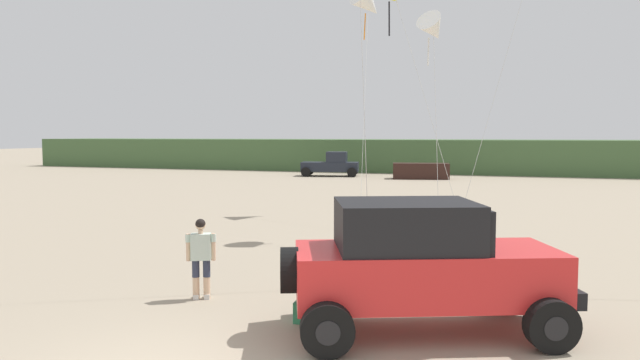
{
  "coord_description": "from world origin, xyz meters",
  "views": [
    {
      "loc": [
        4.74,
        -6.98,
        3.39
      ],
      "look_at": [
        0.92,
        4.23,
        2.47
      ],
      "focal_mm": 33.05,
      "sensor_mm": 36.0,
      "label": 1
    }
  ],
  "objects_px": {
    "distant_sedan": "(421,171)",
    "kite_pink_ribbon": "(368,4)",
    "kite_white_parafoil": "(433,29)",
    "jeep": "(422,263)",
    "cooler_box": "(311,312)",
    "person_watching": "(201,254)",
    "distant_pickup": "(332,165)"
  },
  "relations": [
    {
      "from": "person_watching",
      "to": "kite_pink_ribbon",
      "type": "xyz_separation_m",
      "value": [
        -0.19,
        14.6,
        8.04
      ]
    },
    {
      "from": "kite_pink_ribbon",
      "to": "kite_white_parafoil",
      "type": "relative_size",
      "value": 1.36
    },
    {
      "from": "jeep",
      "to": "cooler_box",
      "type": "xyz_separation_m",
      "value": [
        -1.97,
        -0.11,
        -1.01
      ]
    },
    {
      "from": "distant_sedan",
      "to": "cooler_box",
      "type": "bearing_deg",
      "value": -95.83
    },
    {
      "from": "person_watching",
      "to": "cooler_box",
      "type": "xyz_separation_m",
      "value": [
        2.65,
        -0.71,
        -0.75
      ]
    },
    {
      "from": "distant_sedan",
      "to": "kite_pink_ribbon",
      "type": "height_order",
      "value": "kite_pink_ribbon"
    },
    {
      "from": "jeep",
      "to": "kite_white_parafoil",
      "type": "xyz_separation_m",
      "value": [
        -1.1,
        8.8,
        5.44
      ]
    },
    {
      "from": "jeep",
      "to": "kite_pink_ribbon",
      "type": "relative_size",
      "value": 0.51
    },
    {
      "from": "jeep",
      "to": "kite_pink_ribbon",
      "type": "bearing_deg",
      "value": 107.56
    },
    {
      "from": "distant_sedan",
      "to": "kite_white_parafoil",
      "type": "xyz_separation_m",
      "value": [
        4.51,
        -26.17,
        6.04
      ]
    },
    {
      "from": "distant_pickup",
      "to": "cooler_box",
      "type": "bearing_deg",
      "value": -72.91
    },
    {
      "from": "distant_pickup",
      "to": "distant_sedan",
      "type": "distance_m",
      "value": 7.38
    },
    {
      "from": "person_watching",
      "to": "cooler_box",
      "type": "distance_m",
      "value": 2.84
    },
    {
      "from": "distant_sedan",
      "to": "kite_white_parafoil",
      "type": "height_order",
      "value": "kite_white_parafoil"
    },
    {
      "from": "distant_pickup",
      "to": "kite_pink_ribbon",
      "type": "relative_size",
      "value": 0.5
    },
    {
      "from": "person_watching",
      "to": "distant_sedan",
      "type": "xyz_separation_m",
      "value": [
        -1.0,
        34.37,
        -0.34
      ]
    },
    {
      "from": "person_watching",
      "to": "cooler_box",
      "type": "height_order",
      "value": "person_watching"
    },
    {
      "from": "cooler_box",
      "to": "kite_white_parafoil",
      "type": "height_order",
      "value": "kite_white_parafoil"
    },
    {
      "from": "person_watching",
      "to": "distant_pickup",
      "type": "relative_size",
      "value": 0.34
    },
    {
      "from": "distant_sedan",
      "to": "kite_white_parafoil",
      "type": "bearing_deg",
      "value": -91.97
    },
    {
      "from": "distant_sedan",
      "to": "kite_white_parafoil",
      "type": "distance_m",
      "value": 27.24
    },
    {
      "from": "jeep",
      "to": "distant_pickup",
      "type": "bearing_deg",
      "value": 109.98
    },
    {
      "from": "jeep",
      "to": "cooler_box",
      "type": "relative_size",
      "value": 8.93
    },
    {
      "from": "jeep",
      "to": "distant_pickup",
      "type": "distance_m",
      "value": 37.92
    },
    {
      "from": "cooler_box",
      "to": "distant_sedan",
      "type": "xyz_separation_m",
      "value": [
        -3.64,
        35.08,
        0.41
      ]
    },
    {
      "from": "kite_pink_ribbon",
      "to": "distant_sedan",
      "type": "bearing_deg",
      "value": 92.33
    },
    {
      "from": "jeep",
      "to": "distant_sedan",
      "type": "relative_size",
      "value": 1.19
    },
    {
      "from": "distant_sedan",
      "to": "jeep",
      "type": "bearing_deg",
      "value": -92.63
    },
    {
      "from": "person_watching",
      "to": "kite_white_parafoil",
      "type": "bearing_deg",
      "value": 66.8
    },
    {
      "from": "person_watching",
      "to": "kite_pink_ribbon",
      "type": "bearing_deg",
      "value": 90.76
    },
    {
      "from": "cooler_box",
      "to": "distant_pickup",
      "type": "relative_size",
      "value": 0.11
    },
    {
      "from": "distant_sedan",
      "to": "distant_pickup",
      "type": "bearing_deg",
      "value": 163.07
    }
  ]
}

